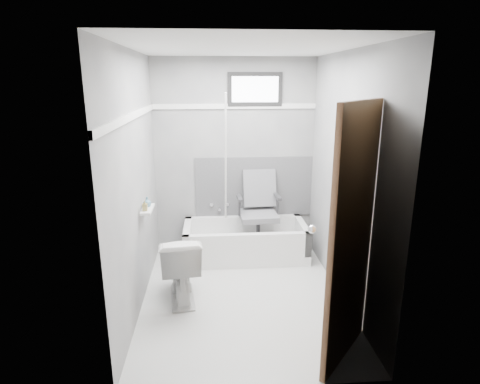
{
  "coord_description": "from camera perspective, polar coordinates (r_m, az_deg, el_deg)",
  "views": [
    {
      "loc": [
        -0.3,
        -3.67,
        2.13
      ],
      "look_at": [
        0.0,
        0.35,
        1.0
      ],
      "focal_mm": 30.0,
      "sensor_mm": 36.0,
      "label": 1
    }
  ],
  "objects": [
    {
      "name": "wall_front",
      "position": [
        2.56,
        2.74,
        -5.64
      ],
      "size": [
        2.0,
        0.02,
        2.4
      ],
      "primitive_type": "cube",
      "color": "slate",
      "rests_on": "floor"
    },
    {
      "name": "toilet",
      "position": [
        4.08,
        -8.47,
        -10.45
      ],
      "size": [
        0.47,
        0.74,
        0.69
      ],
      "primitive_type": "imported",
      "rotation": [
        0.0,
        0.0,
        3.26
      ],
      "color": "silver",
      "rests_on": "floor"
    },
    {
      "name": "door",
      "position": [
        2.93,
        22.2,
        -8.22
      ],
      "size": [
        0.78,
        0.78,
        2.0
      ],
      "primitive_type": null,
      "color": "#512D1E",
      "rests_on": "floor"
    },
    {
      "name": "shelf",
      "position": [
        4.05,
        -13.02,
        -2.41
      ],
      "size": [
        0.1,
        0.32,
        0.02
      ],
      "primitive_type": "cube",
      "color": "silver",
      "rests_on": "wall_left"
    },
    {
      "name": "wall_right",
      "position": [
        4.0,
        14.82,
        1.69
      ],
      "size": [
        0.02,
        2.6,
        2.4
      ],
      "primitive_type": "cube",
      "color": "slate",
      "rests_on": "floor"
    },
    {
      "name": "pole",
      "position": [
        4.85,
        -2.04,
        2.8
      ],
      "size": [
        0.02,
        0.48,
        1.9
      ],
      "primitive_type": "cylinder",
      "rotation": [
        0.24,
        0.0,
        0.0
      ],
      "color": "silver",
      "rests_on": "bathtub"
    },
    {
      "name": "office_chair",
      "position": [
        4.93,
        2.64,
        -2.62
      ],
      "size": [
        0.56,
        0.56,
        0.93
      ],
      "primitive_type": null,
      "rotation": [
        0.0,
        0.0,
        0.05
      ],
      "color": "#5B5A5F",
      "rests_on": "bathtub"
    },
    {
      "name": "soap_bottle_a",
      "position": [
        3.96,
        -13.38,
        -1.87
      ],
      "size": [
        0.05,
        0.05,
        0.1
      ],
      "primitive_type": "imported",
      "rotation": [
        0.0,
        0.0,
        -0.02
      ],
      "color": "olive",
      "rests_on": "shelf"
    },
    {
      "name": "backerboard",
      "position": [
        5.16,
        2.0,
        0.73
      ],
      "size": [
        1.5,
        0.02,
        0.78
      ],
      "primitive_type": "cube",
      "color": "#4C4C4F",
      "rests_on": "wall_back"
    },
    {
      "name": "ceiling",
      "position": [
        3.69,
        0.43,
        19.86
      ],
      "size": [
        2.6,
        2.6,
        0.0
      ],
      "primitive_type": "plane",
      "rotation": [
        3.14,
        0.0,
        0.0
      ],
      "color": "silver",
      "rests_on": "floor"
    },
    {
      "name": "trim_left",
      "position": [
        3.75,
        -15.08,
        10.39
      ],
      "size": [
        0.02,
        2.6,
        0.06
      ],
      "primitive_type": "cube",
      "color": "white",
      "rests_on": "wall_left"
    },
    {
      "name": "window",
      "position": [
        4.98,
        2.14,
        14.39
      ],
      "size": [
        0.66,
        0.04,
        0.4
      ],
      "primitive_type": null,
      "color": "black",
      "rests_on": "wall_back"
    },
    {
      "name": "trim_back",
      "position": [
        4.97,
        -0.81,
        12.09
      ],
      "size": [
        2.0,
        0.02,
        0.06
      ],
      "primitive_type": "cube",
      "color": "white",
      "rests_on": "wall_back"
    },
    {
      "name": "soap_bottle_b",
      "position": [
        4.09,
        -13.08,
        -1.36
      ],
      "size": [
        0.11,
        0.11,
        0.1
      ],
      "primitive_type": "imported",
      "rotation": [
        0.0,
        0.0,
        0.74
      ],
      "color": "slate",
      "rests_on": "shelf"
    },
    {
      "name": "faucet",
      "position": [
        5.19,
        -2.96,
        -2.09
      ],
      "size": [
        0.26,
        0.1,
        0.16
      ],
      "primitive_type": null,
      "color": "silver",
      "rests_on": "wall_back"
    },
    {
      "name": "wall_back",
      "position": [
        5.06,
        -0.8,
        5.08
      ],
      "size": [
        2.0,
        0.02,
        2.4
      ],
      "primitive_type": "cube",
      "color": "slate",
      "rests_on": "floor"
    },
    {
      "name": "bathtub",
      "position": [
        5.0,
        0.76,
        -6.92
      ],
      "size": [
        1.5,
        0.7,
        0.42
      ],
      "primitive_type": null,
      "color": "white",
      "rests_on": "floor"
    },
    {
      "name": "wall_left",
      "position": [
        3.85,
        -14.62,
        1.17
      ],
      "size": [
        0.02,
        2.6,
        2.4
      ],
      "primitive_type": "cube",
      "color": "slate",
      "rests_on": "floor"
    },
    {
      "name": "floor",
      "position": [
        4.25,
        0.36,
        -14.4
      ],
      "size": [
        2.6,
        2.6,
        0.0
      ],
      "primitive_type": "plane",
      "color": "silver",
      "rests_on": "ground"
    }
  ]
}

